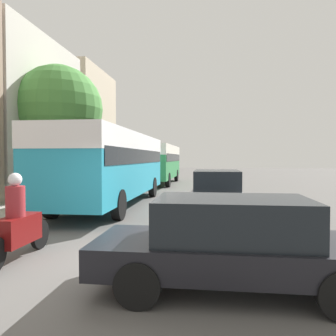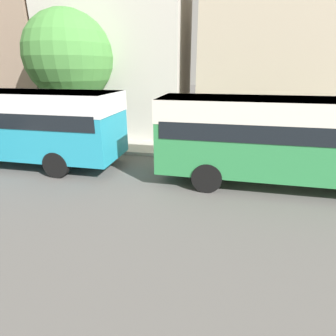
% 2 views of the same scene
% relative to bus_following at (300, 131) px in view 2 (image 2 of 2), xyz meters
% --- Properties ---
extents(building_corner, '(6.58, 7.90, 10.55)m').
position_rel_bus_following_xyz_m(building_corner, '(-7.61, -16.78, 3.34)').
color(building_corner, gray).
rests_on(building_corner, ground_plane).
extents(building_midblock, '(5.04, 7.75, 8.31)m').
position_rel_bus_following_xyz_m(building_midblock, '(-6.84, -8.73, 2.22)').
color(building_midblock, beige).
rests_on(building_midblock, ground_plane).
extents(building_far_terrace, '(6.22, 7.13, 8.83)m').
position_rel_bus_following_xyz_m(building_far_terrace, '(-7.43, -0.37, 2.48)').
color(building_far_terrace, '#BCAD93').
rests_on(building_far_terrace, ground_plane).
extents(bus_following, '(2.51, 9.33, 2.97)m').
position_rel_bus_following_xyz_m(bus_following, '(0.00, 0.00, 0.00)').
color(bus_following, '#2D8447').
rests_on(bus_following, ground_plane).
extents(pedestrian_near_curb, '(0.44, 0.44, 1.87)m').
position_rel_bus_following_xyz_m(pedestrian_near_curb, '(-3.11, -4.09, -0.83)').
color(pedestrian_near_curb, '#232838').
rests_on(pedestrian_near_curb, sidewalk).
extents(street_tree, '(4.22, 4.22, 6.34)m').
position_rel_bus_following_xyz_m(street_tree, '(-3.33, -10.01, 2.44)').
color(street_tree, brown).
rests_on(street_tree, sidewalk).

